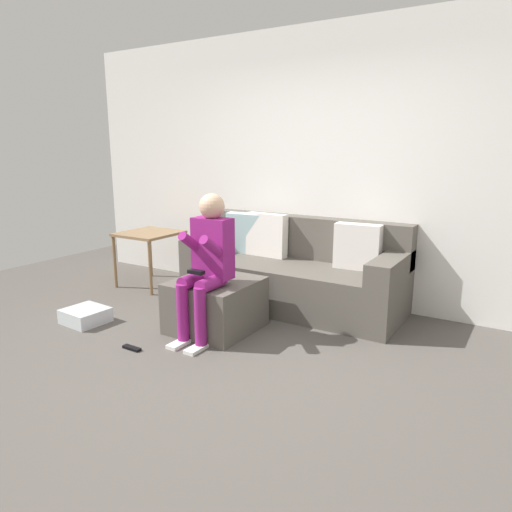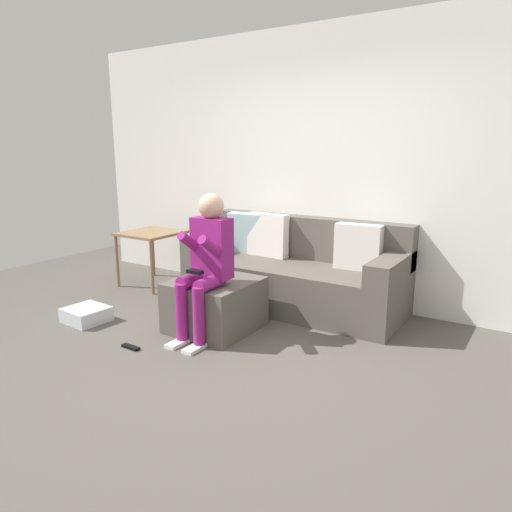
# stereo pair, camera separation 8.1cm
# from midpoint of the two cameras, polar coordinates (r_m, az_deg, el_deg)

# --- Properties ---
(ground_plane) EXTENTS (8.18, 8.18, 0.00)m
(ground_plane) POSITION_cam_midpoint_polar(r_m,az_deg,el_deg) (3.60, -6.27, -13.37)
(ground_plane) COLOR #544F49
(wall_back) EXTENTS (6.29, 0.10, 2.79)m
(wall_back) POSITION_cam_midpoint_polar(r_m,az_deg,el_deg) (4.98, 8.01, 10.61)
(wall_back) COLOR white
(wall_back) RESTS_ON ground_plane
(couch_sectional) EXTENTS (2.22, 0.87, 0.92)m
(couch_sectional) POSITION_cam_midpoint_polar(r_m,az_deg,el_deg) (4.82, 4.14, -2.03)
(couch_sectional) COLOR #59544C
(couch_sectional) RESTS_ON ground_plane
(ottoman) EXTENTS (0.68, 0.72, 0.45)m
(ottoman) POSITION_cam_midpoint_polar(r_m,az_deg,el_deg) (4.23, -5.46, -5.93)
(ottoman) COLOR #59544C
(ottoman) RESTS_ON ground_plane
(person_seated) EXTENTS (0.34, 0.58, 1.23)m
(person_seated) POSITION_cam_midpoint_polar(r_m,az_deg,el_deg) (3.94, -6.53, -0.14)
(person_seated) COLOR #8C1E72
(person_seated) RESTS_ON ground_plane
(storage_bin) EXTENTS (0.39, 0.37, 0.13)m
(storage_bin) POSITION_cam_midpoint_polar(r_m,az_deg,el_deg) (4.71, -20.44, -6.79)
(storage_bin) COLOR silver
(storage_bin) RESTS_ON ground_plane
(side_table) EXTENTS (0.62, 0.64, 0.64)m
(side_table) POSITION_cam_midpoint_polar(r_m,az_deg,el_deg) (5.63, -13.22, 2.02)
(side_table) COLOR olive
(side_table) RESTS_ON ground_plane
(remote_near_ottoman) EXTENTS (0.17, 0.05, 0.02)m
(remote_near_ottoman) POSITION_cam_midpoint_polar(r_m,az_deg,el_deg) (4.02, -15.41, -10.72)
(remote_near_ottoman) COLOR black
(remote_near_ottoman) RESTS_ON ground_plane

